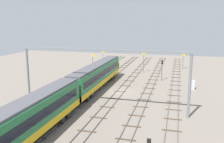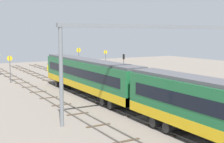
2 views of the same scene
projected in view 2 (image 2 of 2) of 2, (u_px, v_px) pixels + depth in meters
name	position (u px, v px, depth m)	size (l,w,h in m)	color
ground_plane	(123.00, 94.00, 43.05)	(110.10, 110.10, 0.00)	slate
track_near_foreground	(178.00, 87.00, 47.98)	(94.10, 2.40, 0.16)	#59544C
track_second_near	(152.00, 90.00, 45.51)	(94.10, 2.40, 0.16)	#59544C
track_middle	(123.00, 93.00, 43.05)	(94.10, 2.40, 0.16)	#59544C
track_with_train	(91.00, 97.00, 40.58)	(94.10, 2.40, 0.16)	#59544C
track_far_background	(55.00, 101.00, 38.12)	(94.10, 2.40, 0.16)	#59544C
train	(137.00, 90.00, 31.20)	(50.40, 3.24, 4.80)	#1E6638
overhead_gantry	(170.00, 44.00, 33.19)	(0.40, 25.48, 9.25)	slate
speed_sign_near_foreground	(106.00, 57.00, 71.27)	(0.14, 0.86, 4.56)	#4C4C51
speed_sign_mid_trackside	(79.00, 58.00, 59.98)	(0.14, 0.87, 5.60)	#4C4C51
speed_sign_distant_end	(10.00, 66.00, 52.04)	(0.14, 0.86, 4.63)	#4C4C51
signal_light_trackside_departure	(124.00, 63.00, 55.63)	(0.31, 0.32, 4.68)	#4C4C51
relay_cabinet	(171.00, 76.00, 54.38)	(1.12, 0.62, 1.70)	#B2B7BC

